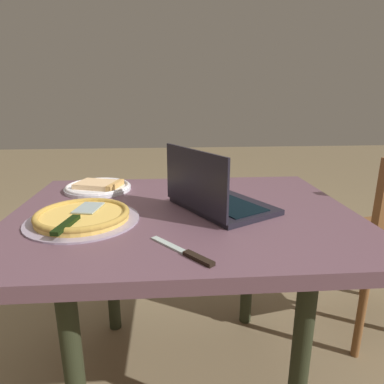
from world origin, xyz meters
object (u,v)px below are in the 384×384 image
pizza_tray (82,216)px  table_knife (187,253)px  pizza_plate (98,187)px  laptop (215,198)px  dining_table (184,230)px

pizza_tray → table_knife: size_ratio=1.91×
table_knife → pizza_tray: bearing=141.1°
pizza_plate → laptop: bearing=-31.9°
pizza_plate → table_knife: size_ratio=1.46×
laptop → pizza_tray: (-0.43, -0.08, -0.03)m
dining_table → pizza_tray: bearing=-165.9°
dining_table → pizza_plate: 0.45m
laptop → table_knife: 0.35m
pizza_tray → pizza_plate: bearing=93.0°
dining_table → table_knife: 0.34m
pizza_plate → table_knife: bearing=-61.5°
pizza_tray → table_knife: pizza_tray is taller
pizza_tray → table_knife: (0.31, -0.25, -0.01)m
pizza_plate → pizza_tray: 0.36m
laptop → table_knife: laptop is taller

